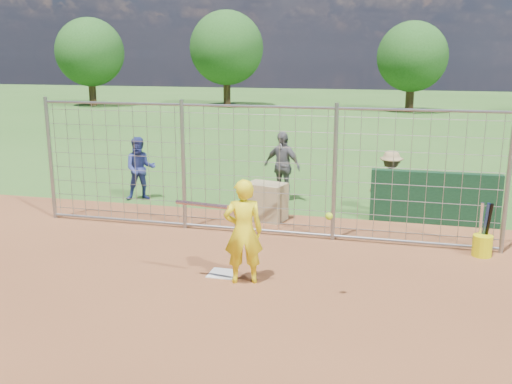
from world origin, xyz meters
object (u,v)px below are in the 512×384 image
(bystander_c, at_px, (390,182))
(bucket_with_bats, at_px, (483,243))
(batter, at_px, (243,232))
(bystander_a, at_px, (140,169))
(equipment_bin, at_px, (266,202))
(bystander_b, at_px, (282,166))

(bystander_c, relative_size, bucket_with_bats, 1.44)
(batter, relative_size, bucket_with_bats, 1.69)
(bystander_a, distance_m, bucket_with_bats, 7.87)
(equipment_bin, bearing_deg, batter, -68.08)
(bystander_b, distance_m, bucket_with_bats, 5.20)
(bystander_a, xyz_separation_m, bucket_with_bats, (7.54, -2.18, -0.52))
(batter, relative_size, bystander_b, 0.98)
(bucket_with_bats, bearing_deg, bystander_c, 124.13)
(bystander_a, bearing_deg, equipment_bin, -40.32)
(bystander_c, height_order, bucket_with_bats, bystander_c)
(bystander_b, height_order, bystander_c, bystander_b)
(bystander_a, xyz_separation_m, equipment_bin, (3.35, -0.94, -0.37))
(equipment_bin, relative_size, bucket_with_bats, 0.82)
(bystander_a, bearing_deg, bucket_with_bats, -40.81)
(bystander_b, xyz_separation_m, bystander_c, (2.55, -0.52, -0.14))
(bystander_a, height_order, bystander_c, bystander_a)
(bystander_a, bearing_deg, bystander_b, -11.26)
(batter, height_order, bystander_c, batter)
(batter, height_order, bystander_a, batter)
(bystander_b, relative_size, bystander_c, 1.19)
(batter, distance_m, bystander_a, 5.79)
(batter, distance_m, equipment_bin, 3.48)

